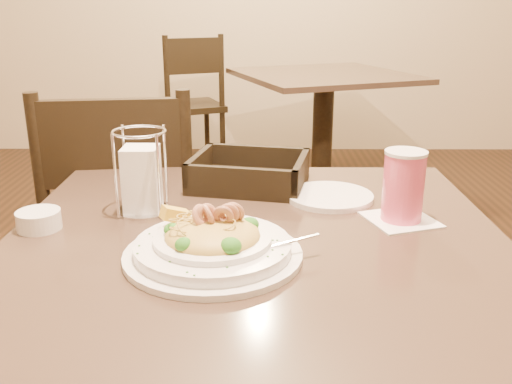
{
  "coord_description": "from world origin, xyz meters",
  "views": [
    {
      "loc": [
        0.01,
        -0.93,
        1.14
      ],
      "look_at": [
        0.0,
        0.02,
        0.82
      ],
      "focal_mm": 40.0,
      "sensor_mm": 36.0,
      "label": 1
    }
  ],
  "objects_px": {
    "drink_glass": "(403,187)",
    "napkin_caddy": "(142,177)",
    "main_table": "(256,350)",
    "butter_ramekin": "(39,220)",
    "side_plate": "(330,196)",
    "pasta_bowl": "(213,243)",
    "background_table": "(323,113)",
    "dining_chair_near": "(126,235)",
    "dining_chair_far": "(190,101)",
    "bread_basket": "(249,176)"
  },
  "relations": [
    {
      "from": "dining_chair_far",
      "to": "napkin_caddy",
      "type": "height_order",
      "value": "dining_chair_far"
    },
    {
      "from": "dining_chair_far",
      "to": "napkin_caddy",
      "type": "xyz_separation_m",
      "value": [
        0.23,
        -2.72,
        0.31
      ]
    },
    {
      "from": "napkin_caddy",
      "to": "butter_ramekin",
      "type": "height_order",
      "value": "napkin_caddy"
    },
    {
      "from": "side_plate",
      "to": "pasta_bowl",
      "type": "bearing_deg",
      "value": -127.72
    },
    {
      "from": "background_table",
      "to": "dining_chair_far",
      "type": "xyz_separation_m",
      "value": [
        -0.84,
        0.48,
        -0.01
      ]
    },
    {
      "from": "main_table",
      "to": "background_table",
      "type": "relative_size",
      "value": 0.77
    },
    {
      "from": "background_table",
      "to": "dining_chair_far",
      "type": "distance_m",
      "value": 0.96
    },
    {
      "from": "bread_basket",
      "to": "napkin_caddy",
      "type": "distance_m",
      "value": 0.27
    },
    {
      "from": "drink_glass",
      "to": "side_plate",
      "type": "distance_m",
      "value": 0.18
    },
    {
      "from": "main_table",
      "to": "pasta_bowl",
      "type": "bearing_deg",
      "value": -130.69
    },
    {
      "from": "main_table",
      "to": "butter_ramekin",
      "type": "xyz_separation_m",
      "value": [
        -0.4,
        0.04,
        0.25
      ]
    },
    {
      "from": "pasta_bowl",
      "to": "butter_ramekin",
      "type": "distance_m",
      "value": 0.35
    },
    {
      "from": "background_table",
      "to": "drink_glass",
      "type": "bearing_deg",
      "value": -92.56
    },
    {
      "from": "background_table",
      "to": "drink_glass",
      "type": "xyz_separation_m",
      "value": [
        -0.1,
        -2.29,
        0.3
      ]
    },
    {
      "from": "drink_glass",
      "to": "pasta_bowl",
      "type": "bearing_deg",
      "value": -153.99
    },
    {
      "from": "dining_chair_far",
      "to": "butter_ramekin",
      "type": "bearing_deg",
      "value": 69.05
    },
    {
      "from": "background_table",
      "to": "pasta_bowl",
      "type": "distance_m",
      "value": 2.51
    },
    {
      "from": "side_plate",
      "to": "bread_basket",
      "type": "bearing_deg",
      "value": 151.91
    },
    {
      "from": "dining_chair_far",
      "to": "side_plate",
      "type": "xyz_separation_m",
      "value": [
        0.61,
        -2.65,
        0.25
      ]
    },
    {
      "from": "pasta_bowl",
      "to": "dining_chair_near",
      "type": "bearing_deg",
      "value": 115.17
    },
    {
      "from": "pasta_bowl",
      "to": "napkin_caddy",
      "type": "relative_size",
      "value": 1.92
    },
    {
      "from": "drink_glass",
      "to": "butter_ramekin",
      "type": "xyz_separation_m",
      "value": [
        -0.68,
        -0.05,
        -0.05
      ]
    },
    {
      "from": "background_table",
      "to": "dining_chair_far",
      "type": "height_order",
      "value": "dining_chair_far"
    },
    {
      "from": "dining_chair_near",
      "to": "background_table",
      "type": "bearing_deg",
      "value": -120.31
    },
    {
      "from": "main_table",
      "to": "bread_basket",
      "type": "distance_m",
      "value": 0.4
    },
    {
      "from": "pasta_bowl",
      "to": "bread_basket",
      "type": "height_order",
      "value": "pasta_bowl"
    },
    {
      "from": "background_table",
      "to": "napkin_caddy",
      "type": "bearing_deg",
      "value": -105.07
    },
    {
      "from": "dining_chair_far",
      "to": "pasta_bowl",
      "type": "height_order",
      "value": "dining_chair_far"
    },
    {
      "from": "pasta_bowl",
      "to": "background_table",
      "type": "bearing_deg",
      "value": 79.63
    },
    {
      "from": "dining_chair_near",
      "to": "dining_chair_far",
      "type": "relative_size",
      "value": 1.0
    },
    {
      "from": "drink_glass",
      "to": "butter_ramekin",
      "type": "height_order",
      "value": "drink_glass"
    },
    {
      "from": "background_table",
      "to": "bread_basket",
      "type": "relative_size",
      "value": 4.08
    },
    {
      "from": "dining_chair_near",
      "to": "pasta_bowl",
      "type": "bearing_deg",
      "value": 107.67
    },
    {
      "from": "pasta_bowl",
      "to": "drink_glass",
      "type": "distance_m",
      "value": 0.39
    },
    {
      "from": "napkin_caddy",
      "to": "butter_ramekin",
      "type": "relative_size",
      "value": 2.09
    },
    {
      "from": "pasta_bowl",
      "to": "bread_basket",
      "type": "xyz_separation_m",
      "value": [
        0.05,
        0.38,
        -0.0
      ]
    },
    {
      "from": "dining_chair_far",
      "to": "background_table",
      "type": "bearing_deg",
      "value": 127.96
    },
    {
      "from": "butter_ramekin",
      "to": "background_table",
      "type": "bearing_deg",
      "value": 71.53
    },
    {
      "from": "napkin_caddy",
      "to": "side_plate",
      "type": "bearing_deg",
      "value": 11.53
    },
    {
      "from": "bread_basket",
      "to": "side_plate",
      "type": "bearing_deg",
      "value": -28.09
    },
    {
      "from": "bread_basket",
      "to": "napkin_caddy",
      "type": "bearing_deg",
      "value": -140.71
    },
    {
      "from": "dining_chair_far",
      "to": "butter_ramekin",
      "type": "xyz_separation_m",
      "value": [
        0.06,
        -2.82,
        0.26
      ]
    },
    {
      "from": "napkin_caddy",
      "to": "butter_ramekin",
      "type": "distance_m",
      "value": 0.21
    },
    {
      "from": "main_table",
      "to": "dining_chair_far",
      "type": "relative_size",
      "value": 0.97
    },
    {
      "from": "dining_chair_near",
      "to": "side_plate",
      "type": "bearing_deg",
      "value": 138.21
    },
    {
      "from": "pasta_bowl",
      "to": "bread_basket",
      "type": "bearing_deg",
      "value": 82.14
    },
    {
      "from": "butter_ramekin",
      "to": "dining_chair_near",
      "type": "bearing_deg",
      "value": 87.66
    },
    {
      "from": "napkin_caddy",
      "to": "dining_chair_far",
      "type": "bearing_deg",
      "value": 94.86
    },
    {
      "from": "drink_glass",
      "to": "napkin_caddy",
      "type": "bearing_deg",
      "value": 174.92
    },
    {
      "from": "background_table",
      "to": "side_plate",
      "type": "bearing_deg",
      "value": -95.9
    }
  ]
}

